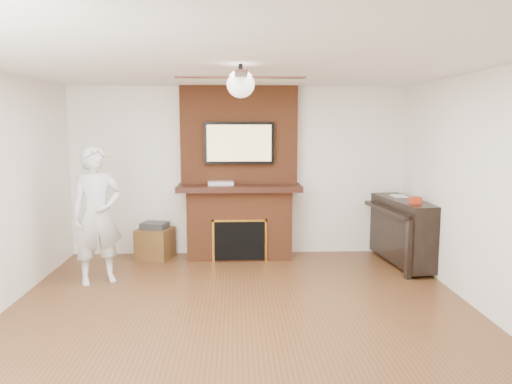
{
  "coord_description": "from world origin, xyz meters",
  "views": [
    {
      "loc": [
        -0.05,
        -4.69,
        1.96
      ],
      "look_at": [
        0.18,
        0.9,
        1.19
      ],
      "focal_mm": 35.0,
      "sensor_mm": 36.0,
      "label": 1
    }
  ],
  "objects_px": {
    "side_table": "(155,242)",
    "piano": "(404,230)",
    "fireplace": "(239,190)",
    "person": "(97,215)"
  },
  "relations": [
    {
      "from": "side_table",
      "to": "piano",
      "type": "distance_m",
      "value": 3.55
    },
    {
      "from": "piano",
      "to": "fireplace",
      "type": "bearing_deg",
      "value": 159.28
    },
    {
      "from": "person",
      "to": "side_table",
      "type": "distance_m",
      "value": 1.36
    },
    {
      "from": "fireplace",
      "to": "person",
      "type": "bearing_deg",
      "value": -146.18
    },
    {
      "from": "person",
      "to": "side_table",
      "type": "height_order",
      "value": "person"
    },
    {
      "from": "fireplace",
      "to": "piano",
      "type": "distance_m",
      "value": 2.39
    },
    {
      "from": "fireplace",
      "to": "person",
      "type": "relative_size",
      "value": 1.47
    },
    {
      "from": "piano",
      "to": "person",
      "type": "bearing_deg",
      "value": -178.38
    },
    {
      "from": "person",
      "to": "side_table",
      "type": "bearing_deg",
      "value": 38.39
    },
    {
      "from": "fireplace",
      "to": "side_table",
      "type": "xyz_separation_m",
      "value": [
        -1.23,
        -0.07,
        -0.75
      ]
    }
  ]
}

